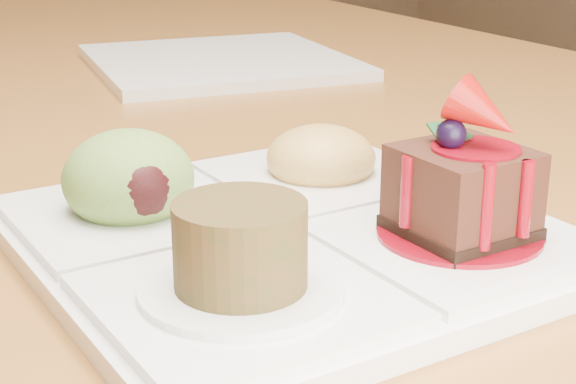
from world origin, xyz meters
name	(u,v)px	position (x,y,z in m)	size (l,w,h in m)	color
dining_table	(196,163)	(0.00, 0.00, 0.68)	(1.00, 1.80, 0.75)	#935B26
sampler_plate	(281,216)	(-0.10, -0.37, 0.77)	(0.28, 0.28, 0.10)	silver
second_plate	(220,62)	(0.08, 0.12, 0.76)	(0.27, 0.27, 0.01)	silver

